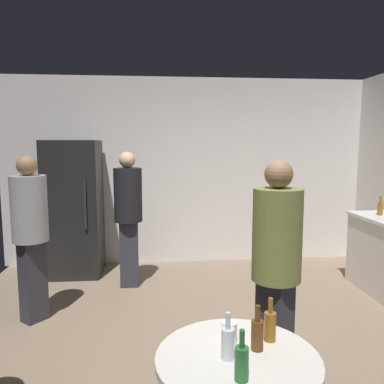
% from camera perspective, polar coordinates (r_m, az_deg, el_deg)
% --- Properties ---
extents(ground_plane, '(5.20, 5.20, 0.10)m').
position_cam_1_polar(ground_plane, '(3.49, 3.33, -23.92)').
color(ground_plane, '#7A6651').
extents(wall_back, '(5.32, 0.06, 2.70)m').
position_cam_1_polar(wall_back, '(5.61, -0.61, 3.08)').
color(wall_back, silver).
rests_on(wall_back, ground_plane).
extents(refrigerator, '(0.70, 0.68, 1.80)m').
position_cam_1_polar(refrigerator, '(5.33, -17.23, -2.32)').
color(refrigerator, black).
rests_on(refrigerator, ground_plane).
extents(beer_bottle_on_counter, '(0.06, 0.06, 0.23)m').
position_cam_1_polar(beer_bottle_on_counter, '(5.12, 26.35, -2.20)').
color(beer_bottle_on_counter, '#8C5919').
rests_on(beer_bottle_on_counter, kitchen_counter).
extents(foreground_table, '(0.80, 0.80, 0.73)m').
position_cam_1_polar(foreground_table, '(2.06, 6.80, -25.72)').
color(foreground_table, beige).
rests_on(foreground_table, ground_plane).
extents(beer_bottle_amber, '(0.06, 0.06, 0.23)m').
position_cam_1_polar(beer_bottle_amber, '(2.13, 11.60, -18.92)').
color(beer_bottle_amber, '#8C5919').
rests_on(beer_bottle_amber, foreground_table).
extents(beer_bottle_brown, '(0.06, 0.06, 0.23)m').
position_cam_1_polar(beer_bottle_brown, '(2.03, 9.75, -20.17)').
color(beer_bottle_brown, '#593314').
rests_on(beer_bottle_brown, foreground_table).
extents(beer_bottle_green, '(0.06, 0.06, 0.23)m').
position_cam_1_polar(beer_bottle_green, '(1.81, 7.44, -23.92)').
color(beer_bottle_green, '#26662D').
rests_on(beer_bottle_green, foreground_table).
extents(beer_bottle_clear, '(0.06, 0.06, 0.23)m').
position_cam_1_polar(beer_bottle_clear, '(1.95, 5.36, -21.46)').
color(beer_bottle_clear, silver).
rests_on(beer_bottle_clear, foreground_table).
extents(plastic_cup_white, '(0.08, 0.08, 0.11)m').
position_cam_1_polar(plastic_cup_white, '(2.09, 5.59, -20.21)').
color(plastic_cup_white, white).
rests_on(plastic_cup_white, foreground_table).
extents(person_in_gray_shirt, '(0.48, 0.48, 1.64)m').
position_cam_1_polar(person_in_gray_shirt, '(4.03, -23.07, -4.70)').
color(person_in_gray_shirt, '#2D2D38').
rests_on(person_in_gray_shirt, ground_plane).
extents(person_in_olive_shirt, '(0.47, 0.47, 1.65)m').
position_cam_1_polar(person_in_olive_shirt, '(2.74, 12.51, -9.74)').
color(person_in_olive_shirt, '#2D2D38').
rests_on(person_in_olive_shirt, ground_plane).
extents(person_in_black_shirt, '(0.34, 0.34, 1.66)m').
position_cam_1_polar(person_in_black_shirt, '(4.69, -9.52, -2.50)').
color(person_in_black_shirt, '#2D2D38').
rests_on(person_in_black_shirt, ground_plane).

